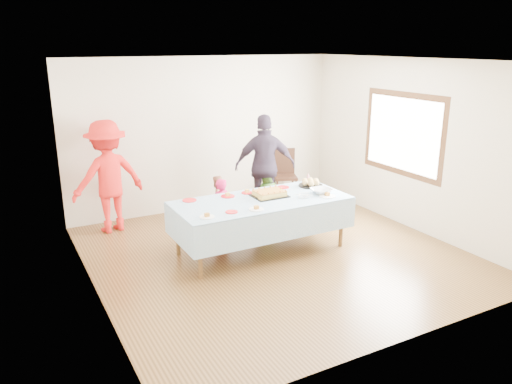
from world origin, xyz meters
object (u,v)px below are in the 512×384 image
dining_chair (285,171)px  adult_left (108,177)px  party_table (261,203)px  birthday_cake (269,194)px

dining_chair → adult_left: (-3.35, -0.14, 0.35)m
party_table → dining_chair: 2.59m
party_table → adult_left: bearing=132.6°
dining_chair → adult_left: 3.37m
party_table → birthday_cake: birthday_cake is taller
birthday_cake → adult_left: adult_left is taller
adult_left → dining_chair: bearing=172.9°
birthday_cake → adult_left: (-1.90, 1.80, 0.07)m
dining_chair → adult_left: size_ratio=0.54×
birthday_cake → dining_chair: size_ratio=0.51×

